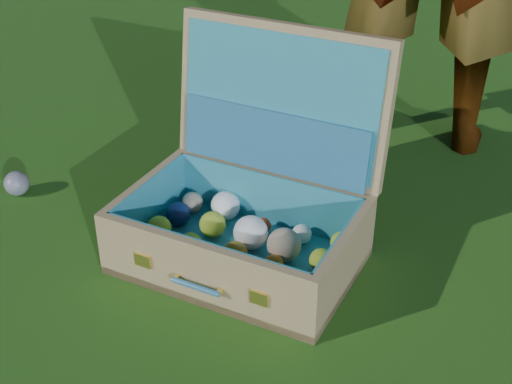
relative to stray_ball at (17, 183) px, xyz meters
The scene contains 3 objects.
ground 0.62m from the stray_ball, ahead, with size 60.00×60.00×0.00m, color #215114.
stray_ball is the anchor object (origin of this frame).
suitcase 0.72m from the stray_ball, 12.29° to the left, with size 0.60×0.52×0.53m.
Camera 1 is at (0.91, -1.17, 1.06)m, focal length 50.00 mm.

